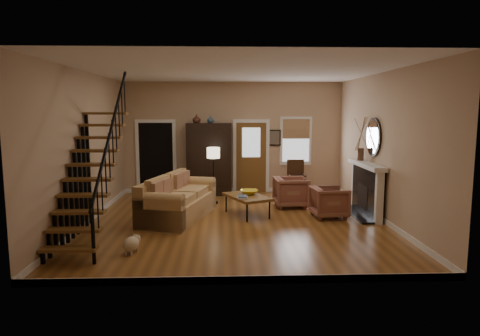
{
  "coord_description": "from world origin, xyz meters",
  "views": [
    {
      "loc": [
        -0.26,
        -9.32,
        2.46
      ],
      "look_at": [
        0.1,
        0.4,
        1.15
      ],
      "focal_mm": 32.0,
      "sensor_mm": 36.0,
      "label": 1
    }
  ],
  "objects_px": {
    "armchair_left": "(329,202)",
    "armchair_right": "(291,192)",
    "sofa": "(179,198)",
    "floor_lamp": "(214,175)",
    "side_chair": "(296,178)",
    "armoire": "(209,159)",
    "coffee_table": "(247,205)"
  },
  "relations": [
    {
      "from": "armchair_left",
      "to": "armchair_right",
      "type": "xyz_separation_m",
      "value": [
        -0.72,
        1.1,
        0.03
      ]
    },
    {
      "from": "armoire",
      "to": "armchair_left",
      "type": "height_order",
      "value": "armoire"
    },
    {
      "from": "armchair_left",
      "to": "sofa",
      "type": "bearing_deg",
      "value": 84.1
    },
    {
      "from": "armoire",
      "to": "floor_lamp",
      "type": "relative_size",
      "value": 1.4
    },
    {
      "from": "armchair_right",
      "to": "floor_lamp",
      "type": "height_order",
      "value": "floor_lamp"
    },
    {
      "from": "side_chair",
      "to": "floor_lamp",
      "type": "bearing_deg",
      "value": -156.75
    },
    {
      "from": "armoire",
      "to": "armchair_right",
      "type": "bearing_deg",
      "value": -39.29
    },
    {
      "from": "armchair_left",
      "to": "armchair_right",
      "type": "height_order",
      "value": "armchair_right"
    },
    {
      "from": "floor_lamp",
      "to": "armchair_right",
      "type": "bearing_deg",
      "value": -14.85
    },
    {
      "from": "sofa",
      "to": "floor_lamp",
      "type": "distance_m",
      "value": 1.78
    },
    {
      "from": "armoire",
      "to": "side_chair",
      "type": "bearing_deg",
      "value": -4.48
    },
    {
      "from": "floor_lamp",
      "to": "coffee_table",
      "type": "bearing_deg",
      "value": -59.48
    },
    {
      "from": "sofa",
      "to": "side_chair",
      "type": "height_order",
      "value": "side_chair"
    },
    {
      "from": "sofa",
      "to": "side_chair",
      "type": "xyz_separation_m",
      "value": [
        3.16,
        2.61,
        0.05
      ]
    },
    {
      "from": "armchair_left",
      "to": "armchair_right",
      "type": "bearing_deg",
      "value": 28.04
    },
    {
      "from": "armoire",
      "to": "armchair_right",
      "type": "distance_m",
      "value": 2.86
    },
    {
      "from": "armoire",
      "to": "sofa",
      "type": "relative_size",
      "value": 0.85
    },
    {
      "from": "armoire",
      "to": "coffee_table",
      "type": "bearing_deg",
      "value": -69.64
    },
    {
      "from": "coffee_table",
      "to": "side_chair",
      "type": "bearing_deg",
      "value": 56.92
    },
    {
      "from": "coffee_table",
      "to": "side_chair",
      "type": "distance_m",
      "value": 2.9
    },
    {
      "from": "armchair_left",
      "to": "floor_lamp",
      "type": "distance_m",
      "value": 3.19
    },
    {
      "from": "coffee_table",
      "to": "floor_lamp",
      "type": "xyz_separation_m",
      "value": [
        -0.82,
        1.39,
        0.51
      ]
    },
    {
      "from": "armchair_right",
      "to": "floor_lamp",
      "type": "relative_size",
      "value": 0.57
    },
    {
      "from": "armchair_right",
      "to": "side_chair",
      "type": "distance_m",
      "value": 1.62
    },
    {
      "from": "coffee_table",
      "to": "armchair_left",
      "type": "distance_m",
      "value": 1.91
    },
    {
      "from": "floor_lamp",
      "to": "side_chair",
      "type": "bearing_deg",
      "value": 23.25
    },
    {
      "from": "floor_lamp",
      "to": "side_chair",
      "type": "distance_m",
      "value": 2.62
    },
    {
      "from": "sofa",
      "to": "floor_lamp",
      "type": "height_order",
      "value": "floor_lamp"
    },
    {
      "from": "sofa",
      "to": "armoire",
      "type": "bearing_deg",
      "value": 92.93
    },
    {
      "from": "coffee_table",
      "to": "armchair_right",
      "type": "relative_size",
      "value": 1.47
    },
    {
      "from": "armoire",
      "to": "side_chair",
      "type": "distance_m",
      "value": 2.61
    },
    {
      "from": "coffee_table",
      "to": "side_chair",
      "type": "height_order",
      "value": "side_chair"
    }
  ]
}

